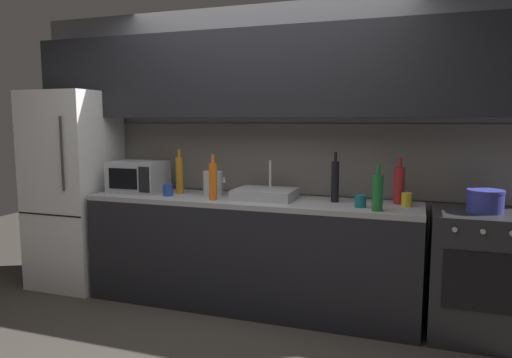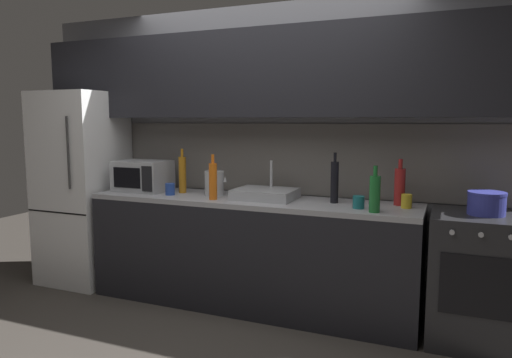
# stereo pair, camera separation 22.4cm
# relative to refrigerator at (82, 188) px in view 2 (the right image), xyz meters

# --- Properties ---
(ground_plane) EXTENTS (10.00, 10.00, 0.00)m
(ground_plane) POSITION_rel_refrigerator_xyz_m (1.73, -0.90, -0.89)
(ground_plane) COLOR #3D3833
(back_wall) EXTENTS (4.43, 0.44, 2.50)m
(back_wall) POSITION_rel_refrigerator_xyz_m (1.73, 0.30, 0.66)
(back_wall) COLOR slate
(back_wall) RESTS_ON ground
(counter_run) EXTENTS (2.69, 0.60, 0.90)m
(counter_run) POSITION_rel_refrigerator_xyz_m (1.73, 0.00, -0.44)
(counter_run) COLOR black
(counter_run) RESTS_ON ground
(refrigerator) EXTENTS (0.68, 0.69, 1.79)m
(refrigerator) POSITION_rel_refrigerator_xyz_m (0.00, 0.00, 0.00)
(refrigerator) COLOR white
(refrigerator) RESTS_ON ground
(oven_range) EXTENTS (0.60, 0.62, 0.90)m
(oven_range) POSITION_rel_refrigerator_xyz_m (3.41, -0.00, -0.44)
(oven_range) COLOR #232326
(oven_range) RESTS_ON ground
(microwave) EXTENTS (0.46, 0.35, 0.27)m
(microwave) POSITION_rel_refrigerator_xyz_m (0.68, 0.02, 0.14)
(microwave) COLOR #A8AAAF
(microwave) RESTS_ON counter_run
(sink_basin) EXTENTS (0.48, 0.38, 0.30)m
(sink_basin) POSITION_rel_refrigerator_xyz_m (1.85, 0.03, 0.05)
(sink_basin) COLOR #ADAFB5
(sink_basin) RESTS_ON counter_run
(kettle) EXTENTS (0.20, 0.16, 0.23)m
(kettle) POSITION_rel_refrigerator_xyz_m (1.39, 0.03, 0.11)
(kettle) COLOR #B7BABF
(kettle) RESTS_ON counter_run
(wine_bottle_dark) EXTENTS (0.06, 0.06, 0.39)m
(wine_bottle_dark) POSITION_rel_refrigerator_xyz_m (2.41, 0.06, 0.17)
(wine_bottle_dark) COLOR black
(wine_bottle_dark) RESTS_ON counter_run
(wine_bottle_amber) EXTENTS (0.06, 0.06, 0.38)m
(wine_bottle_amber) POSITION_rel_refrigerator_xyz_m (1.07, 0.05, 0.17)
(wine_bottle_amber) COLOR #B27019
(wine_bottle_amber) RESTS_ON counter_run
(wine_bottle_orange) EXTENTS (0.07, 0.07, 0.36)m
(wine_bottle_orange) POSITION_rel_refrigerator_xyz_m (1.48, -0.16, 0.16)
(wine_bottle_orange) COLOR orange
(wine_bottle_orange) RESTS_ON counter_run
(wine_bottle_green) EXTENTS (0.08, 0.08, 0.32)m
(wine_bottle_green) POSITION_rel_refrigerator_xyz_m (2.75, -0.20, 0.14)
(wine_bottle_green) COLOR #1E6B2D
(wine_bottle_green) RESTS_ON counter_run
(wine_bottle_red) EXTENTS (0.08, 0.08, 0.35)m
(wine_bottle_red) POSITION_rel_refrigerator_xyz_m (2.88, 0.15, 0.15)
(wine_bottle_red) COLOR #A82323
(wine_bottle_red) RESTS_ON counter_run
(mug_blue) EXTENTS (0.08, 0.08, 0.10)m
(mug_blue) POSITION_rel_refrigerator_xyz_m (1.04, -0.10, 0.06)
(mug_blue) COLOR #234299
(mug_blue) RESTS_ON counter_run
(mug_yellow) EXTENTS (0.08, 0.08, 0.10)m
(mug_yellow) POSITION_rel_refrigerator_xyz_m (2.94, 0.04, 0.06)
(mug_yellow) COLOR gold
(mug_yellow) RESTS_ON counter_run
(mug_teal) EXTENTS (0.08, 0.08, 0.09)m
(mug_teal) POSITION_rel_refrigerator_xyz_m (2.62, -0.10, 0.05)
(mug_teal) COLOR #19666B
(mug_teal) RESTS_ON counter_run
(cooking_pot) EXTENTS (0.24, 0.24, 0.16)m
(cooking_pot) POSITION_rel_refrigerator_xyz_m (3.45, 0.00, 0.08)
(cooking_pot) COLOR #333899
(cooking_pot) RESTS_ON oven_range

